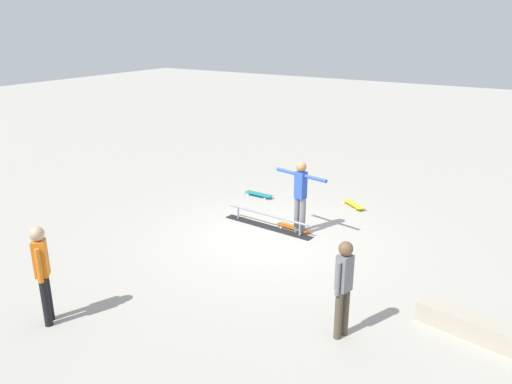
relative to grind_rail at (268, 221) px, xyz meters
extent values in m
plane|color=#ADA89E|center=(-0.37, 0.44, -0.14)|extent=(60.00, 60.00, 0.00)
cube|color=black|center=(0.00, 0.00, -0.13)|extent=(2.32, 0.40, 0.01)
cylinder|color=gray|center=(-0.86, 0.06, 0.01)|extent=(0.04, 0.04, 0.30)
cylinder|color=gray|center=(0.86, -0.06, 0.01)|extent=(0.04, 0.04, 0.30)
cylinder|color=gray|center=(0.00, 0.00, 0.16)|extent=(2.15, 0.20, 0.05)
cube|color=#B2A893|center=(-4.85, 1.98, 0.02)|extent=(1.84, 0.69, 0.32)
cylinder|color=slate|center=(-0.69, -0.10, 0.28)|extent=(0.14, 0.14, 0.84)
cylinder|color=slate|center=(-0.86, -0.07, 0.28)|extent=(0.14, 0.14, 0.84)
cube|color=#2D51B7|center=(-0.78, -0.09, 1.00)|extent=(0.25, 0.23, 0.59)
sphere|color=#A87A56|center=(-0.78, -0.09, 1.41)|extent=(0.23, 0.23, 0.23)
cylinder|color=#2D51B7|center=(-0.39, -0.16, 1.22)|extent=(0.56, 0.18, 0.08)
cylinder|color=#2D51B7|center=(-1.16, -0.01, 1.22)|extent=(0.56, 0.18, 0.08)
cube|color=orange|center=(-0.59, -0.17, -0.06)|extent=(0.82, 0.28, 0.02)
cylinder|color=white|center=(-0.31, -0.08, -0.11)|extent=(0.06, 0.04, 0.05)
cylinder|color=white|center=(-0.33, -0.31, -0.11)|extent=(0.06, 0.04, 0.05)
cylinder|color=white|center=(-0.85, -0.02, -0.11)|extent=(0.06, 0.04, 0.05)
cylinder|color=white|center=(-0.87, -0.25, -0.11)|extent=(0.06, 0.04, 0.05)
cylinder|color=brown|center=(-3.08, 3.10, 0.25)|extent=(0.14, 0.14, 0.78)
cylinder|color=brown|center=(-3.12, 2.95, 0.25)|extent=(0.14, 0.14, 0.78)
cube|color=slate|center=(-3.10, 3.03, 0.92)|extent=(0.23, 0.25, 0.56)
sphere|color=brown|center=(-3.10, 3.03, 1.31)|extent=(0.21, 0.21, 0.21)
cylinder|color=slate|center=(-3.06, 3.16, 0.87)|extent=(0.09, 0.09, 0.52)
cylinder|color=slate|center=(-3.14, 2.90, 0.87)|extent=(0.09, 0.09, 0.52)
cylinder|color=black|center=(0.87, 5.19, 0.27)|extent=(0.17, 0.17, 0.82)
cylinder|color=black|center=(0.98, 5.07, 0.27)|extent=(0.17, 0.17, 0.82)
cube|color=orange|center=(0.92, 5.13, 0.97)|extent=(0.28, 0.29, 0.58)
sphere|color=tan|center=(0.92, 5.13, 1.38)|extent=(0.22, 0.22, 0.22)
cylinder|color=orange|center=(0.82, 5.24, 0.92)|extent=(0.11, 0.11, 0.55)
cylinder|color=orange|center=(1.02, 5.03, 0.92)|extent=(0.11, 0.11, 0.55)
cube|color=yellow|center=(-1.16, -2.31, -0.06)|extent=(0.76, 0.63, 0.02)
cylinder|color=white|center=(-1.45, -2.25, -0.11)|extent=(0.06, 0.06, 0.05)
cylinder|color=white|center=(-1.32, -2.06, -0.11)|extent=(0.06, 0.06, 0.05)
cylinder|color=white|center=(-1.01, -2.57, -0.11)|extent=(0.06, 0.06, 0.05)
cylinder|color=white|center=(-0.88, -2.38, -0.11)|extent=(0.06, 0.06, 0.05)
cube|color=teal|center=(1.29, -1.68, -0.06)|extent=(0.81, 0.23, 0.02)
cylinder|color=white|center=(1.57, -1.58, -0.11)|extent=(0.06, 0.03, 0.05)
cylinder|color=white|center=(1.56, -1.81, -0.11)|extent=(0.06, 0.03, 0.05)
cylinder|color=white|center=(1.02, -1.55, -0.11)|extent=(0.06, 0.03, 0.05)
cylinder|color=white|center=(1.01, -1.78, -0.11)|extent=(0.06, 0.03, 0.05)
camera|label=1|loc=(-5.48, 9.20, 4.38)|focal=35.36mm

